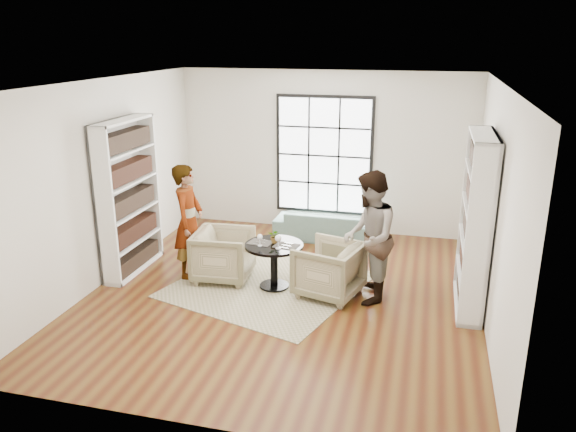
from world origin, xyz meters
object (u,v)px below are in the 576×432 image
(armchair_left, at_px, (224,255))
(wine_glass_right, at_px, (278,239))
(person_left, at_px, (189,221))
(person_right, at_px, (369,238))
(sofa, at_px, (325,225))
(armchair_right, at_px, (329,270))
(pedestal_table, at_px, (274,256))
(wine_glass_left, at_px, (260,237))
(flower_centerpiece, at_px, (275,236))

(armchair_left, distance_m, wine_glass_right, 1.07)
(person_left, distance_m, person_right, 2.76)
(person_left, relative_size, person_right, 0.95)
(sofa, height_order, wine_glass_right, wine_glass_right)
(armchair_right, xyz_separation_m, wine_glass_right, (-0.72, -0.11, 0.44))
(armchair_right, bearing_deg, pedestal_table, -78.06)
(pedestal_table, relative_size, wine_glass_left, 4.74)
(person_right, bearing_deg, armchair_right, -95.94)
(armchair_right, bearing_deg, wine_glass_left, -71.07)
(sofa, relative_size, person_right, 0.98)
(pedestal_table, distance_m, person_right, 1.44)
(sofa, height_order, person_left, person_left)
(pedestal_table, height_order, armchair_left, armchair_left)
(person_left, height_order, flower_centerpiece, person_left)
(sofa, distance_m, person_left, 2.82)
(armchair_left, xyz_separation_m, person_right, (2.21, -0.16, 0.54))
(sofa, relative_size, armchair_right, 2.10)
(person_left, bearing_deg, flower_centerpiece, -95.39)
(pedestal_table, relative_size, wine_glass_right, 4.06)
(pedestal_table, xyz_separation_m, flower_centerpiece, (-0.00, 0.07, 0.29))
(sofa, bearing_deg, flower_centerpiece, 81.97)
(armchair_left, bearing_deg, armchair_right, -99.95)
(person_right, bearing_deg, wine_glass_right, -91.13)
(wine_glass_left, distance_m, wine_glass_right, 0.29)
(armchair_right, relative_size, flower_centerpiece, 4.19)
(wine_glass_left, distance_m, flower_centerpiece, 0.26)
(pedestal_table, bearing_deg, wine_glass_left, -147.81)
(wine_glass_left, xyz_separation_m, wine_glass_right, (0.28, -0.04, 0.02))
(armchair_left, distance_m, wine_glass_left, 0.81)
(person_right, bearing_deg, wine_glass_left, -93.54)
(sofa, height_order, armchair_left, armchair_left)
(person_right, distance_m, wine_glass_left, 1.56)
(wine_glass_left, height_order, flower_centerpiece, flower_centerpiece)
(pedestal_table, xyz_separation_m, person_left, (-1.38, 0.11, 0.39))
(flower_centerpiece, bearing_deg, person_left, 178.22)
(pedestal_table, xyz_separation_m, armchair_left, (-0.83, 0.11, -0.11))
(person_left, xyz_separation_m, wine_glass_right, (1.49, -0.27, -0.05))
(wine_glass_right, bearing_deg, pedestal_table, 124.64)
(wine_glass_right, bearing_deg, armchair_right, 8.46)
(sofa, height_order, person_right, person_right)
(sofa, height_order, wine_glass_left, wine_glass_left)
(sofa, xyz_separation_m, wine_glass_right, (-0.23, -2.42, 0.57))
(wine_glass_left, bearing_deg, sofa, 77.78)
(wine_glass_right, bearing_deg, flower_centerpiece, 115.65)
(pedestal_table, distance_m, sofa, 2.30)
(armchair_right, distance_m, wine_glass_right, 0.85)
(person_left, bearing_deg, sofa, -42.23)
(pedestal_table, bearing_deg, wine_glass_right, -55.36)
(wine_glass_left, bearing_deg, pedestal_table, 32.19)
(pedestal_table, xyz_separation_m, wine_glass_right, (0.11, -0.15, 0.34))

